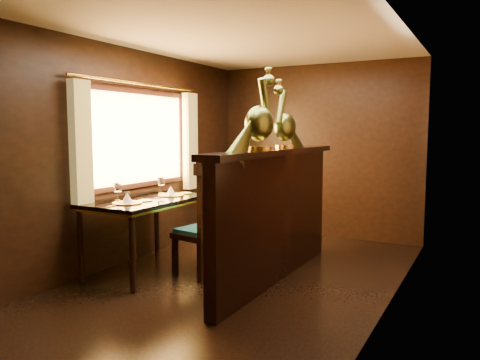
{
  "coord_description": "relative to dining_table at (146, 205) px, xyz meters",
  "views": [
    {
      "loc": [
        2.25,
        -4.06,
        1.54
      ],
      "look_at": [
        -0.15,
        0.4,
        1.01
      ],
      "focal_mm": 35.0,
      "sensor_mm": 36.0,
      "label": 1
    }
  ],
  "objects": [
    {
      "name": "ground",
      "position": [
        1.05,
        0.11,
        -0.73
      ],
      "size": [
        5.0,
        5.0,
        0.0
      ],
      "primitive_type": "plane",
      "color": "black",
      "rests_on": "ground"
    },
    {
      "name": "peacock_right",
      "position": [
        1.38,
        0.61,
        0.98
      ],
      "size": [
        0.22,
        0.59,
        0.7
      ],
      "primitive_type": null,
      "color": "#174728",
      "rests_on": "partition"
    },
    {
      "name": "chair_left",
      "position": [
        0.71,
        0.15,
        -0.06
      ],
      "size": [
        0.55,
        0.57,
        1.3
      ],
      "rotation": [
        0.0,
        0.0,
        -0.19
      ],
      "color": "black",
      "rests_on": "ground"
    },
    {
      "name": "partition",
      "position": [
        1.37,
        0.41,
        -0.02
      ],
      "size": [
        0.26,
        2.7,
        1.36
      ],
      "color": "black",
      "rests_on": "ground"
    },
    {
      "name": "dining_table",
      "position": [
        0.0,
        0.0,
        0.0
      ],
      "size": [
        0.83,
        1.37,
        1.01
      ],
      "rotation": [
        0.0,
        0.0,
        -0.0
      ],
      "color": "black",
      "rests_on": "ground"
    },
    {
      "name": "room_shell",
      "position": [
        0.97,
        0.13,
        0.85
      ],
      "size": [
        3.04,
        5.04,
        2.52
      ],
      "color": "black",
      "rests_on": "ground"
    },
    {
      "name": "chair_right",
      "position": [
        0.91,
        0.55,
        -0.02
      ],
      "size": [
        0.58,
        0.6,
        1.37
      ],
      "rotation": [
        0.0,
        0.0,
        -0.2
      ],
      "color": "black",
      "rests_on": "ground"
    },
    {
      "name": "peacock_left",
      "position": [
        1.38,
        -0.0,
        1.02
      ],
      "size": [
        0.25,
        0.66,
        0.79
      ],
      "primitive_type": null,
      "color": "#174728",
      "rests_on": "partition"
    }
  ]
}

